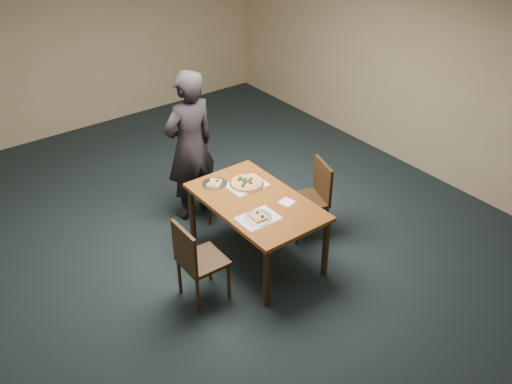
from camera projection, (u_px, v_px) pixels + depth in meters
ground at (241, 241)px, 6.64m from camera, size 8.00×8.00×0.00m
room_shell at (238, 102)px, 5.71m from camera, size 8.00×8.00×8.00m
dining_table at (256, 207)px, 6.05m from camera, size 0.90×1.50×0.75m
chair_far at (198, 176)px, 6.89m from camera, size 0.56×0.56×0.91m
chair_left at (196, 258)px, 5.55m from camera, size 0.43×0.43×0.91m
chair_right at (313, 195)px, 6.53m from camera, size 0.53×0.53×0.91m
diner at (190, 146)px, 6.65m from camera, size 0.71×0.49×1.86m
placemat_main at (247, 185)px, 6.27m from camera, size 0.42×0.32×0.00m
placemat_near at (258, 218)px, 5.72m from camera, size 0.40×0.30×0.00m
pizza_pan at (247, 183)px, 6.25m from camera, size 0.38×0.38×0.07m
slice_plate_near at (258, 217)px, 5.71m from camera, size 0.28×0.28×0.06m
slice_plate_far at (214, 183)px, 6.27m from camera, size 0.28×0.28×0.06m
napkin at (287, 202)px, 5.96m from camera, size 0.17×0.17×0.01m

